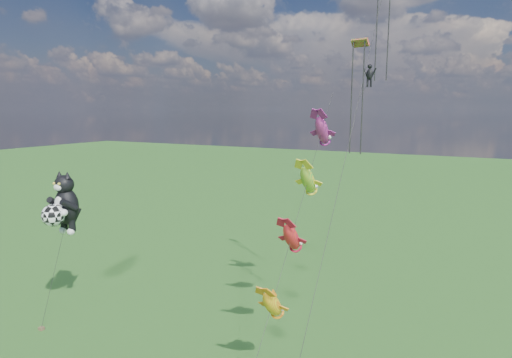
% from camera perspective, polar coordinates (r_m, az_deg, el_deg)
% --- Properties ---
extents(cat_kite_rig, '(2.25, 3.98, 11.54)m').
position_cam_1_polar(cat_kite_rig, '(35.85, -24.41, -3.17)').
color(cat_kite_rig, brown).
rests_on(cat_kite_rig, ground).
extents(fish_windsock_rig, '(1.15, 15.97, 17.42)m').
position_cam_1_polar(fish_windsock_rig, '(28.17, 5.86, -3.88)').
color(fish_windsock_rig, brown).
rests_on(fish_windsock_rig, ground).
extents(parafoil_rig, '(2.02, 17.58, 26.97)m').
position_cam_1_polar(parafoil_rig, '(29.50, 14.91, 15.47)').
color(parafoil_rig, brown).
rests_on(parafoil_rig, ground).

